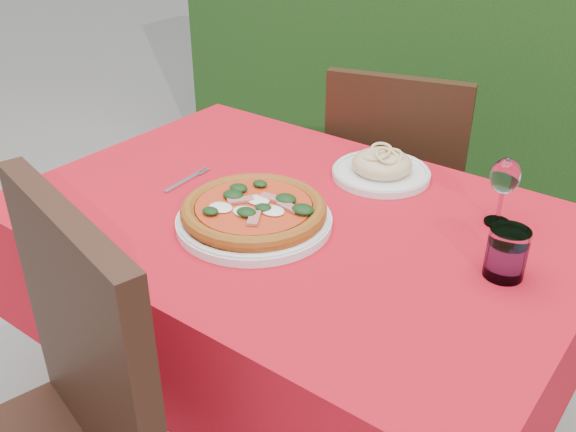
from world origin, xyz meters
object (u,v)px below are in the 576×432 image
Objects in this scene: water_glass at (506,255)px; pasta_plate at (381,168)px; chair_far at (397,188)px; pizza_plate at (254,213)px; fork at (183,182)px; wine_glass at (505,179)px.

pasta_plate is at bearing 149.77° from water_glass.
chair_far is 2.33× the size of pizza_plate.
water_glass is at bearing 116.22° from chair_far.
fork is at bearing 55.56° from chair_far.
pasta_plate is 2.43× the size of water_glass.
wine_glass is at bearing -8.73° from pasta_plate.
water_glass is (0.54, -0.60, 0.27)m from chair_far.
wine_glass is 0.91× the size of fork.
fork is (-0.77, -0.09, -0.04)m from water_glass.
pizza_plate is at bearing -104.90° from pasta_plate.
chair_far is at bearing 137.57° from wine_glass.
chair_far is at bearing 67.30° from fork.
water_glass is 0.59× the size of fork.
chair_far is 5.93× the size of wine_glass.
chair_far reaches higher than pasta_plate.
pasta_plate is (0.13, -0.37, 0.25)m from chair_far.
pasta_plate reaches higher than pizza_plate.
water_glass is (0.50, 0.14, 0.02)m from pizza_plate.
wine_glass is at bearing 37.89° from pizza_plate.
wine_glass is (0.42, 0.33, 0.08)m from pizza_plate.
wine_glass is (-0.08, 0.19, 0.06)m from water_glass.
chair_far is 0.70m from wine_glass.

